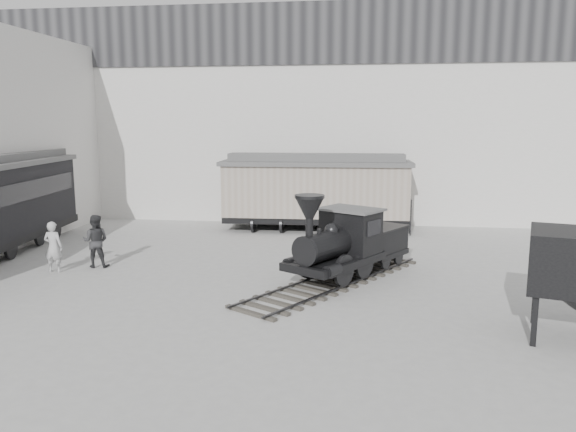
# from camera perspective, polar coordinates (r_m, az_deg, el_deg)

# --- Properties ---
(ground) EXTENTS (90.00, 90.00, 0.00)m
(ground) POSITION_cam_1_polar(r_m,az_deg,el_deg) (15.92, -3.84, -9.54)
(ground) COLOR #9E9E9B
(north_wall) EXTENTS (34.00, 2.51, 11.00)m
(north_wall) POSITION_cam_1_polar(r_m,az_deg,el_deg) (29.88, 1.77, 10.22)
(north_wall) COLOR silver
(north_wall) RESTS_ON ground
(locomotive) EXTENTS (5.99, 8.05, 2.96)m
(locomotive) POSITION_cam_1_polar(r_m,az_deg,el_deg) (18.77, 5.86, -3.15)
(locomotive) COLOR #2E2923
(locomotive) RESTS_ON ground
(boxcar) EXTENTS (9.13, 3.07, 3.71)m
(boxcar) POSITION_cam_1_polar(r_m,az_deg,el_deg) (27.12, 2.83, 2.64)
(boxcar) COLOR black
(boxcar) RESTS_ON ground
(visitor_a) EXTENTS (0.66, 0.43, 1.81)m
(visitor_a) POSITION_cam_1_polar(r_m,az_deg,el_deg) (21.17, -22.74, -2.92)
(visitor_a) COLOR #BDBDBD
(visitor_a) RESTS_ON ground
(visitor_b) EXTENTS (1.03, 0.86, 1.92)m
(visitor_b) POSITION_cam_1_polar(r_m,az_deg,el_deg) (21.39, -18.97, -2.42)
(visitor_b) COLOR #313133
(visitor_b) RESTS_ON ground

